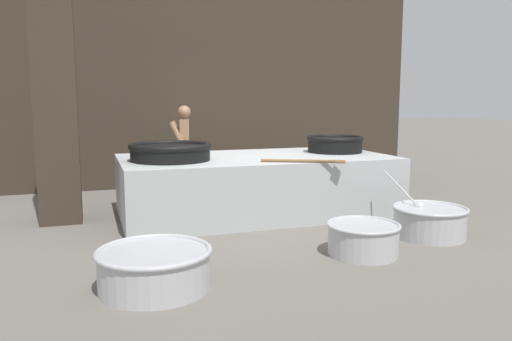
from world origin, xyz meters
name	(u,v)px	position (x,y,z in m)	size (l,w,h in m)	color
ground_plane	(256,213)	(0.00, 0.00, 0.00)	(60.00, 60.00, 0.00)	#666059
back_wall	(210,83)	(0.00, 2.73, 1.93)	(8.30, 0.24, 3.86)	#382D23
support_pillar	(54,75)	(-2.63, 0.36, 1.93)	(0.52, 0.52, 3.86)	#382D23
hearth_platform	(256,185)	(0.00, 0.00, 0.41)	(3.78, 1.95, 0.82)	#B2B7B7
giant_wok_near	(170,151)	(-1.23, -0.11, 0.95)	(1.08, 1.08, 0.23)	black
giant_wok_far	(335,143)	(1.32, 0.13, 0.96)	(0.85, 0.85, 0.25)	black
stirring_paddle	(307,161)	(0.39, -0.90, 0.84)	(1.00, 0.51, 0.04)	brown
cook	(184,148)	(-0.76, 1.41, 0.83)	(0.41, 0.60, 1.53)	#8C6647
prep_bowl_vegetables	(430,220)	(1.55, -1.86, 0.20)	(0.87, 1.10, 0.72)	#B7B7BC
prep_bowl_meat	(363,237)	(0.44, -2.22, 0.19)	(0.77, 0.77, 0.34)	#B7B7BC
prep_bowl_extra	(154,267)	(-1.77, -2.49, 0.20)	(1.00, 1.00, 0.36)	#B7B7BC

